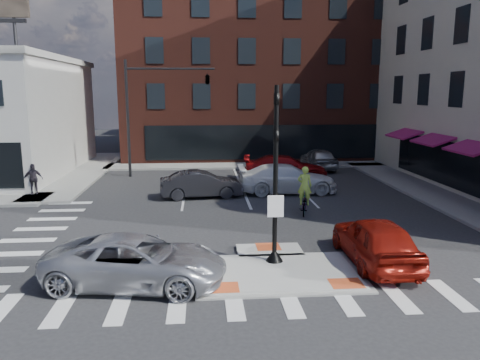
{
  "coord_description": "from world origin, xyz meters",
  "views": [
    {
      "loc": [
        -2.44,
        -14.84,
        5.91
      ],
      "look_at": [
        -0.77,
        5.6,
        2.0
      ],
      "focal_mm": 35.0,
      "sensor_mm": 36.0,
      "label": 1
    }
  ],
  "objects": [
    {
      "name": "white_pickup",
      "position": [
        2.52,
        11.81,
        0.84
      ],
      "size": [
        5.81,
        2.38,
        1.68
      ],
      "primitive_type": "imported",
      "rotation": [
        0.0,
        0.0,
        1.57
      ],
      "color": "white",
      "rests_on": "ground"
    },
    {
      "name": "pedestrian_b",
      "position": [
        -12.0,
        12.0,
        1.02
      ],
      "size": [
        1.09,
        0.69,
        1.73
      ],
      "primitive_type": "imported",
      "rotation": [
        0.0,
        0.0,
        0.29
      ],
      "color": "#312B35",
      "rests_on": "sidewalk_nw"
    },
    {
      "name": "signal_pole",
      "position": [
        0.0,
        0.4,
        2.36
      ],
      "size": [
        0.6,
        0.6,
        5.98
      ],
      "color": "black",
      "rests_on": "refuge_island"
    },
    {
      "name": "building_far_right",
      "position": [
        9.0,
        54.0,
        6.0
      ],
      "size": [
        12.0,
        12.0,
        12.0
      ],
      "primitive_type": "cube",
      "color": "brown",
      "rests_on": "ground"
    },
    {
      "name": "sidewalk_e",
      "position": [
        10.8,
        10.0,
        0.07
      ],
      "size": [
        3.0,
        24.0,
        0.15
      ],
      "primitive_type": "cube",
      "color": "gray",
      "rests_on": "ground"
    },
    {
      "name": "silver_suv",
      "position": [
        -4.5,
        -1.0,
        0.77
      ],
      "size": [
        5.87,
        3.41,
        1.54
      ],
      "primitive_type": "imported",
      "rotation": [
        0.0,
        0.0,
        1.41
      ],
      "color": "silver",
      "rests_on": "ground"
    },
    {
      "name": "bg_car_dark",
      "position": [
        -2.51,
        11.0,
        0.76
      ],
      "size": [
        4.73,
        2.07,
        1.51
      ],
      "primitive_type": "imported",
      "rotation": [
        0.0,
        0.0,
        1.67
      ],
      "color": "#26262C",
      "rests_on": "ground"
    },
    {
      "name": "building_n",
      "position": [
        3.0,
        31.99,
        7.8
      ],
      "size": [
        24.4,
        18.4,
        15.5
      ],
      "color": "#54231A",
      "rests_on": "ground"
    },
    {
      "name": "bg_car_red",
      "position": [
        3.17,
        16.0,
        0.82
      ],
      "size": [
        5.85,
        2.88,
        1.64
      ],
      "primitive_type": "imported",
      "rotation": [
        0.0,
        0.0,
        1.46
      ],
      "color": "maroon",
      "rests_on": "ground"
    },
    {
      "name": "bg_car_silver",
      "position": [
        6.44,
        20.0,
        0.82
      ],
      "size": [
        2.17,
        4.91,
        1.65
      ],
      "primitive_type": "imported",
      "rotation": [
        0.0,
        0.0,
        3.19
      ],
      "color": "#A3A6AA",
      "rests_on": "ground"
    },
    {
      "name": "red_sedan",
      "position": [
        3.5,
        0.24,
        0.83
      ],
      "size": [
        1.96,
        4.87,
        1.66
      ],
      "primitive_type": "imported",
      "rotation": [
        0.0,
        0.0,
        3.14
      ],
      "color": "maroon",
      "rests_on": "ground"
    },
    {
      "name": "mast_arm_signal",
      "position": [
        -3.47,
        18.0,
        6.21
      ],
      "size": [
        6.1,
        2.24,
        8.0
      ],
      "color": "black",
      "rests_on": "ground"
    },
    {
      "name": "building_far_left",
      "position": [
        -4.0,
        52.0,
        5.0
      ],
      "size": [
        10.0,
        12.0,
        10.0
      ],
      "primitive_type": "cube",
      "color": "slate",
      "rests_on": "ground"
    },
    {
      "name": "ground",
      "position": [
        0.0,
        0.0,
        0.0
      ],
      "size": [
        120.0,
        120.0,
        0.0
      ],
      "primitive_type": "plane",
      "color": "#28282B",
      "rests_on": "ground"
    },
    {
      "name": "sidewalk_n",
      "position": [
        3.0,
        22.0,
        0.07
      ],
      "size": [
        26.0,
        3.0,
        0.15
      ],
      "primitive_type": "cube",
      "color": "gray",
      "rests_on": "ground"
    },
    {
      "name": "cyclist",
      "position": [
        2.49,
        7.0,
        0.79
      ],
      "size": [
        1.11,
        2.0,
        2.36
      ],
      "rotation": [
        0.0,
        0.0,
        2.89
      ],
      "color": "#3F3F44",
      "rests_on": "ground"
    },
    {
      "name": "refuge_island",
      "position": [
        0.0,
        -0.26,
        0.05
      ],
      "size": [
        5.4,
        4.65,
        0.13
      ],
      "color": "gray",
      "rests_on": "ground"
    }
  ]
}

